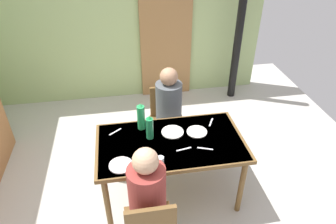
% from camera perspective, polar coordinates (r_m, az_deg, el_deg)
% --- Properties ---
extents(ground_plane, '(6.09, 6.09, 0.00)m').
position_cam_1_polar(ground_plane, '(3.43, -6.18, -16.54)').
color(ground_plane, '#BBB7AF').
extents(wall_back, '(4.49, 0.10, 2.52)m').
position_cam_1_polar(wall_back, '(4.74, -9.50, 16.69)').
color(wall_back, '#A4BD7B').
rests_on(wall_back, ground_plane).
extents(door_wooden, '(0.80, 0.05, 2.00)m').
position_cam_1_polar(door_wooden, '(4.80, -0.39, 14.07)').
color(door_wooden, olive).
rests_on(door_wooden, ground_plane).
extents(stove_pipe_column, '(0.12, 0.12, 2.52)m').
position_cam_1_polar(stove_pipe_column, '(4.76, 13.44, 16.31)').
color(stove_pipe_column, black).
rests_on(stove_pipe_column, ground_plane).
extents(dining_table, '(1.45, 0.81, 0.74)m').
position_cam_1_polar(dining_table, '(3.03, 0.48, -6.69)').
color(dining_table, brown).
rests_on(dining_table, ground_plane).
extents(chair_far_diner, '(0.40, 0.40, 0.87)m').
position_cam_1_polar(chair_far_diner, '(3.73, -0.18, -1.01)').
color(chair_far_diner, brown).
rests_on(chair_far_diner, ground_plane).
extents(person_near_diner, '(0.30, 0.37, 0.77)m').
position_cam_1_polar(person_near_diner, '(2.48, -3.97, -14.64)').
color(person_near_diner, brown).
rests_on(person_near_diner, ground_plane).
extents(person_far_diner, '(0.30, 0.37, 0.77)m').
position_cam_1_polar(person_far_diner, '(3.46, 0.18, 1.56)').
color(person_far_diner, '#555053').
rests_on(person_far_diner, ground_plane).
extents(water_bottle_green_near, '(0.07, 0.07, 0.26)m').
position_cam_1_polar(water_bottle_green_near, '(2.96, -3.46, -2.95)').
color(water_bottle_green_near, '#24864F').
rests_on(water_bottle_green_near, dining_table).
extents(water_bottle_green_far, '(0.08, 0.08, 0.30)m').
position_cam_1_polar(water_bottle_green_far, '(3.08, -5.10, -0.90)').
color(water_bottle_green_far, '#29A058').
rests_on(water_bottle_green_far, dining_table).
extents(dinner_plate_near_left, '(0.21, 0.21, 0.01)m').
position_cam_1_polar(dinner_plate_near_left, '(2.76, -8.82, -9.82)').
color(dinner_plate_near_left, white).
rests_on(dinner_plate_near_left, dining_table).
extents(dinner_plate_near_right, '(0.22, 0.22, 0.01)m').
position_cam_1_polar(dinner_plate_near_right, '(3.09, 0.86, -3.76)').
color(dinner_plate_near_right, white).
rests_on(dinner_plate_near_right, dining_table).
extents(dinner_plate_far_center, '(0.21, 0.21, 0.01)m').
position_cam_1_polar(dinner_plate_far_center, '(3.10, 5.43, -3.71)').
color(dinner_plate_far_center, white).
rests_on(dinner_plate_far_center, dining_table).
extents(drinking_glass_by_near_diner, '(0.06, 0.06, 0.10)m').
position_cam_1_polar(drinking_glass_by_near_diner, '(2.70, -1.41, -9.26)').
color(drinking_glass_by_near_diner, silver).
rests_on(drinking_glass_by_near_diner, dining_table).
extents(drinking_glass_by_far_diner, '(0.06, 0.06, 0.10)m').
position_cam_1_polar(drinking_glass_by_far_diner, '(2.69, -4.36, -9.50)').
color(drinking_glass_by_far_diner, silver).
rests_on(drinking_glass_by_far_diner, dining_table).
extents(cutlery_knife_near, '(0.09, 0.14, 0.00)m').
position_cam_1_polar(cutlery_knife_near, '(3.26, 8.07, -1.92)').
color(cutlery_knife_near, silver).
rests_on(cutlery_knife_near, dining_table).
extents(cutlery_fork_near, '(0.13, 0.10, 0.00)m').
position_cam_1_polar(cutlery_fork_near, '(3.14, -9.86, -3.67)').
color(cutlery_fork_near, silver).
rests_on(cutlery_fork_near, dining_table).
extents(cutlery_knife_far, '(0.15, 0.04, 0.00)m').
position_cam_1_polar(cutlery_knife_far, '(2.89, 2.98, -6.98)').
color(cutlery_knife_far, silver).
rests_on(cutlery_knife_far, dining_table).
extents(cutlery_fork_far, '(0.15, 0.07, 0.00)m').
position_cam_1_polar(cutlery_fork_far, '(2.92, 6.97, -6.83)').
color(cutlery_fork_far, silver).
rests_on(cutlery_fork_far, dining_table).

